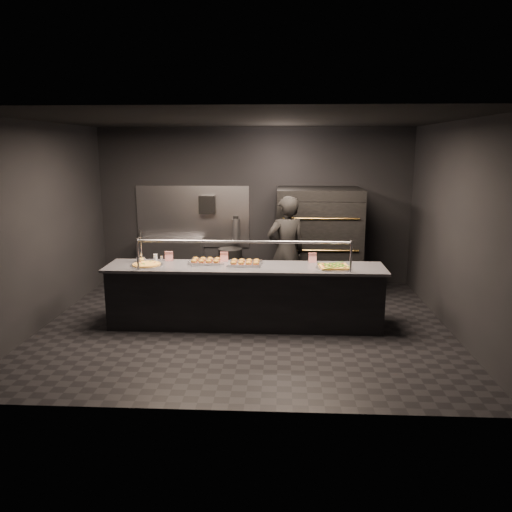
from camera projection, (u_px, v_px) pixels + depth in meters
name	position (u px, v px, depth m)	size (l,w,h in m)	color
room	(243.00, 227.00, 7.25)	(6.04, 6.00, 3.00)	black
service_counter	(245.00, 296.00, 7.42)	(4.10, 0.78, 1.37)	black
pizza_oven	(318.00, 240.00, 9.11)	(1.50, 1.23, 1.91)	black
prep_shelf	(172.00, 261.00, 9.77)	(1.20, 0.35, 0.90)	#99999E
towel_dispenser	(207.00, 205.00, 9.57)	(0.30, 0.20, 0.35)	black
fire_extinguisher	(236.00, 230.00, 9.66)	(0.14, 0.14, 0.51)	#B2B2B7
beer_tap	(141.00, 252.00, 7.56)	(0.14, 0.20, 0.54)	silver
round_pizza	(147.00, 265.00, 7.35)	(0.47, 0.47, 0.03)	silver
slider_tray_a	(206.00, 261.00, 7.50)	(0.57, 0.49, 0.08)	silver
slider_tray_b	(245.00, 263.00, 7.39)	(0.53, 0.43, 0.08)	silver
square_pizza	(334.00, 267.00, 7.20)	(0.52, 0.52, 0.05)	silver
condiment_jar	(157.00, 258.00, 7.66)	(0.15, 0.06, 0.10)	silver
tent_cards	(235.00, 257.00, 7.59)	(2.32, 0.04, 0.15)	white
trash_bin	(231.00, 268.00, 9.48)	(0.45, 0.45, 0.76)	black
worker	(286.00, 251.00, 8.31)	(0.68, 0.44, 1.85)	black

